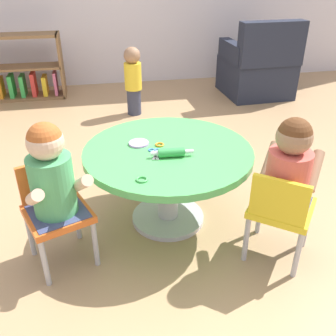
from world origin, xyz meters
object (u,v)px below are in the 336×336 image
Objects in this scene: seated_child_right at (289,168)px; toddler_standing at (133,79)px; craft_scissors at (155,152)px; seated_child_left at (51,174)px; bookshelf_low at (21,73)px; craft_table at (168,166)px; child_chair_right at (280,210)px; armchair_dark at (258,69)px; rolling_pin at (172,152)px; child_chair_left at (55,209)px.

seated_child_right is 2.29m from toddler_standing.
craft_scissors is at bearing -92.50° from toddler_standing.
seated_child_left is 0.55× the size of bookshelf_low.
craft_table is 6.89× the size of craft_scissors.
child_chair_right is 0.63× the size of armchair_dark.
child_chair_right is 0.80× the size of toddler_standing.
craft_scissors is at bearing 148.13° from seated_child_right.
rolling_pin is (-0.49, 0.34, 0.20)m from child_chair_right.
craft_table is at bearing -124.09° from armchair_dark.
child_chair_left is 1.05× the size of seated_child_left.
armchair_dark reaches higher than toddler_standing.
child_chair_right is at bearing -35.12° from craft_scissors.
child_chair_left reaches higher than craft_scissors.
craft_scissors is (0.54, 0.18, 0.18)m from child_chair_left.
child_chair_right is 1.05× the size of seated_child_right.
seated_child_left is at bearing -106.42° from toddler_standing.
seated_child_right reaches higher than craft_table.
toddler_standing is at bearing 90.07° from rolling_pin.
craft_table is at bearing 21.17° from craft_scissors.
rolling_pin is 1.67× the size of craft_scissors.
craft_table is at bearing 142.24° from seated_child_right.
bookshelf_low reaches higher than child_chair_left.
craft_scissors is (1.10, -2.58, 0.20)m from bookshelf_low.
seated_child_left is 2.87m from bookshelf_low.
craft_table is 0.14m from craft_scissors.
craft_scissors is (-0.08, -1.85, 0.13)m from toddler_standing.
child_chair_left is 0.80× the size of toddler_standing.
child_chair_left is at bearing -161.63° from craft_scissors.
child_chair_right is at bearing -128.21° from seated_child_right.
craft_table is 4.12× the size of rolling_pin.
bookshelf_low reaches higher than rolling_pin.
bookshelf_low is (-0.55, 2.76, -0.02)m from child_chair_left.
seated_child_left reaches higher than craft_scissors.
armchair_dark is at bearing 69.60° from child_chair_right.
child_chair_left is at bearing -169.26° from rolling_pin.
craft_scissors is at bearing -125.13° from armchair_dark.
bookshelf_low is at bearing 148.23° from toddler_standing.
child_chair_left is at bearing 170.51° from seated_child_right.
toddler_standing is at bearing 73.58° from seated_child_left.
rolling_pin is (-0.51, 0.31, -0.02)m from seated_child_right.
toddler_standing is 1.92m from rolling_pin.
seated_child_right reaches higher than bookshelf_low.
rolling_pin is (0.61, 0.16, -0.02)m from seated_child_left.
armchair_dark is at bearing -8.72° from bookshelf_low.
seated_child_left is 1.14m from seated_child_right.
craft_scissors is (-0.08, 0.06, -0.02)m from rolling_pin.
seated_child_right is at bearing -76.92° from toddler_standing.
bookshelf_low is 1.39m from toddler_standing.
seated_child_left is (-0.61, -0.25, 0.15)m from craft_table.
seated_child_left is at bearing -157.63° from craft_scissors.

